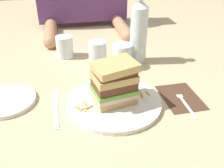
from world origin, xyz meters
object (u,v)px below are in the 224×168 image
(napkin_dark, at_px, (181,97))
(fork, at_px, (184,100))
(empty_tumbler_1, at_px, (98,54))
(juice_glass, at_px, (122,57))
(water_bottle, at_px, (139,32))
(side_plate, at_px, (6,101))
(sandwich, at_px, (114,82))
(knife, at_px, (56,109))
(main_plate, at_px, (114,102))
(empty_tumbler_0, at_px, (65,47))

(napkin_dark, height_order, fork, fork)
(fork, relative_size, empty_tumbler_1, 1.70)
(juice_glass, bearing_deg, empty_tumbler_1, 158.66)
(fork, distance_m, water_bottle, 0.33)
(empty_tumbler_1, relative_size, side_plate, 0.54)
(sandwich, distance_m, napkin_dark, 0.23)
(sandwich, distance_m, knife, 0.19)
(main_plate, xyz_separation_m, juice_glass, (0.08, 0.24, 0.04))
(juice_glass, distance_m, side_plate, 0.44)
(water_bottle, relative_size, empty_tumbler_1, 2.89)
(fork, relative_size, knife, 0.83)
(juice_glass, bearing_deg, water_bottle, 26.82)
(napkin_dark, relative_size, empty_tumbler_0, 1.79)
(napkin_dark, bearing_deg, main_plate, 178.04)
(empty_tumbler_0, bearing_deg, knife, -96.77)
(sandwich, height_order, fork, sandwich)
(fork, distance_m, empty_tumbler_1, 0.38)
(side_plate, bearing_deg, knife, -23.48)
(side_plate, bearing_deg, water_bottle, 22.62)
(main_plate, relative_size, juice_glass, 3.10)
(sandwich, height_order, empty_tumbler_1, sandwich)
(main_plate, xyz_separation_m, fork, (0.22, -0.03, -0.00))
(water_bottle, bearing_deg, empty_tumbler_1, -179.43)
(juice_glass, distance_m, empty_tumbler_0, 0.25)
(sandwich, distance_m, side_plate, 0.34)
(knife, bearing_deg, empty_tumbler_0, 83.23)
(napkin_dark, xyz_separation_m, knife, (-0.39, 0.01, 0.00))
(napkin_dark, height_order, juice_glass, juice_glass)
(main_plate, relative_size, water_bottle, 1.03)
(water_bottle, height_order, empty_tumbler_0, water_bottle)
(empty_tumbler_1, distance_m, side_plate, 0.38)
(juice_glass, relative_size, empty_tumbler_1, 0.96)
(main_plate, height_order, juice_glass, juice_glass)
(sandwich, height_order, empty_tumbler_0, sandwich)
(knife, height_order, side_plate, side_plate)
(juice_glass, bearing_deg, side_plate, -158.15)
(main_plate, distance_m, side_plate, 0.33)
(main_plate, xyz_separation_m, side_plate, (-0.33, 0.07, -0.00))
(napkin_dark, height_order, empty_tumbler_0, empty_tumbler_0)
(knife, xyz_separation_m, juice_glass, (0.26, 0.23, 0.04))
(fork, height_order, juice_glass, juice_glass)
(side_plate, bearing_deg, napkin_dark, -8.42)
(water_bottle, relative_size, empty_tumbler_0, 3.17)
(side_plate, bearing_deg, sandwich, -12.74)
(napkin_dark, relative_size, empty_tumbler_1, 1.63)
(side_plate, bearing_deg, main_plate, -12.59)
(sandwich, height_order, juice_glass, sandwich)
(main_plate, height_order, sandwich, sandwich)
(empty_tumbler_0, bearing_deg, empty_tumbler_1, -40.59)
(knife, relative_size, empty_tumbler_0, 2.24)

